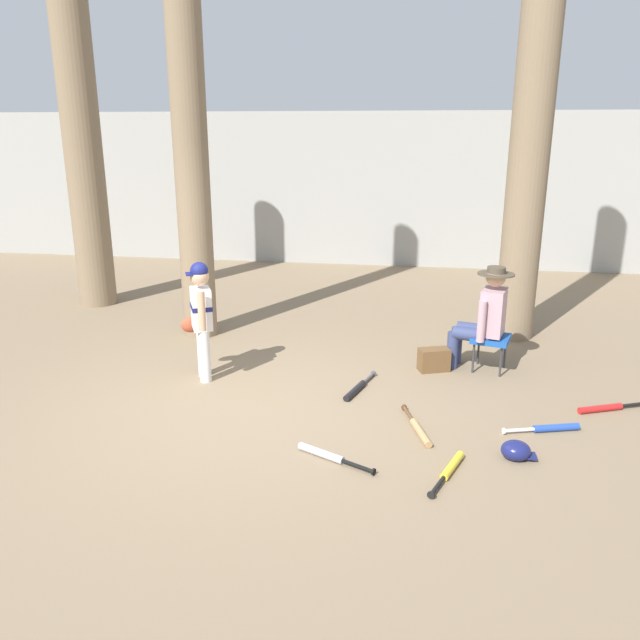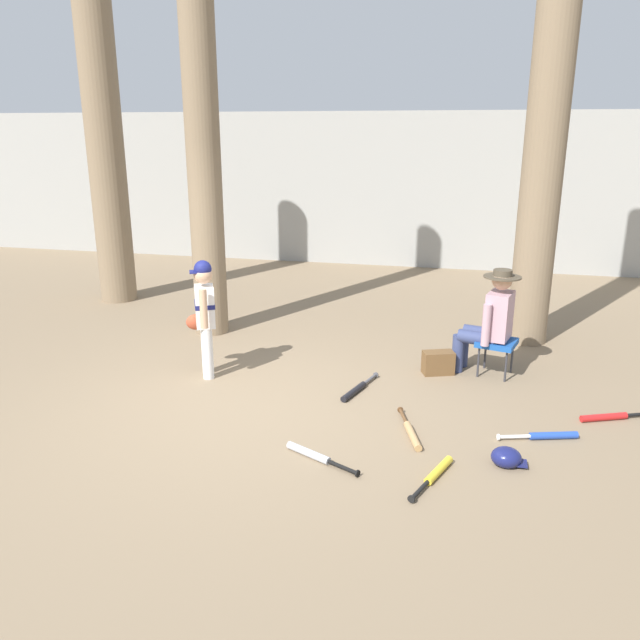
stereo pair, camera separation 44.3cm
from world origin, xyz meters
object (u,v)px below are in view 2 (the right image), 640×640
Objects in this scene: tree_near_player at (201,112)px; tree_behind_spectator at (546,133)px; bat_red_barrel at (610,417)px; bat_wood_tan at (411,433)px; bat_blue_youth at (547,436)px; bat_yellow_trainer at (436,473)px; young_ballplayer at (204,311)px; tree_far_left at (106,157)px; seated_spectator at (490,319)px; batting_helmet_navy at (506,457)px; folding_stool at (497,344)px; handbag_beside_stool at (438,363)px; bat_black_composite at (356,390)px; bat_aluminum_silver at (314,455)px.

tree_near_player is 1.04× the size of tree_behind_spectator.
bat_red_barrel is 0.97× the size of bat_wood_tan.
tree_behind_spectator is 3.80m from bat_blue_youth.
tree_near_player reaches higher than bat_yellow_trainer.
tree_near_player reaches higher than tree_behind_spectator.
young_ballplayer reaches higher than bat_red_barrel.
tree_far_left is at bearing 174.08° from tree_behind_spectator.
young_ballplayer reaches higher than bat_wood_tan.
bat_red_barrel is at bearing -40.34° from seated_spectator.
bat_red_barrel and bat_blue_youth have the same top height.
seated_spectator is 6.24m from tree_far_left.
batting_helmet_navy is at bearing -22.48° from bat_wood_tan.
tree_near_player reaches higher than folding_stool.
batting_helmet_navy is at bearing -86.17° from seated_spectator.
seated_spectator is 1.75× the size of bat_yellow_trainer.
handbag_beside_stool is 0.45× the size of bat_black_composite.
bat_black_composite is 0.99× the size of bat_wood_tan.
folding_stool is 2.42m from bat_yellow_trainer.
bat_yellow_trainer is 1.01m from bat_aluminum_silver.
batting_helmet_navy reaches higher than bat_blue_youth.
folding_stool is 0.64× the size of bat_wood_tan.
seated_spectator reaches higher than folding_stool.
seated_spectator is at bearing 80.17° from bat_yellow_trainer.
bat_yellow_trainer is (2.62, -1.60, -0.71)m from young_ballplayer.
folding_stool is 0.71× the size of bat_aluminum_silver.
tree_far_left is (-5.81, 1.98, 1.86)m from folding_stool.
batting_helmet_navy reaches higher than bat_yellow_trainer.
batting_helmet_navy is at bearing 30.22° from bat_yellow_trainer.
bat_red_barrel is (4.72, -1.67, -2.80)m from tree_near_player.
bat_wood_tan is at bearing -114.24° from folding_stool.
bat_wood_tan is (-1.80, -0.76, 0.00)m from bat_red_barrel.
batting_helmet_navy is at bearing -36.59° from tree_near_player.
bat_blue_youth is (-0.62, -0.54, 0.00)m from bat_red_barrel.
batting_helmet_navy is (3.17, -1.28, -0.67)m from young_ballplayer.
tree_far_left is at bearing 143.98° from bat_wood_tan.
bat_blue_youth is (6.23, -3.45, -2.19)m from tree_far_left.
bat_aluminum_silver is at bearing -123.45° from folding_stool.
folding_stool is at bearing 13.46° from young_ballplayer.
young_ballplayer is 1.72× the size of bat_black_composite.
handbag_beside_stool is 0.48× the size of bat_blue_youth.
bat_yellow_trainer is (3.18, -3.09, -2.80)m from tree_near_player.
seated_spectator is at bearing 14.82° from handbag_beside_stool.
folding_stool reaches higher than batting_helmet_navy.
bat_yellow_trainer is 2.37× the size of batting_helmet_navy.
bat_black_composite is at bearing 178.11° from bat_red_barrel.
handbag_beside_stool is at bearing -21.90° from tree_far_left.
tree_behind_spectator is at bearing 89.74° from bat_blue_youth.
batting_helmet_navy is at bearing -124.00° from bat_blue_youth.
folding_stool reaches higher than bat_red_barrel.
tree_behind_spectator is at bearing 68.48° from bat_wood_tan.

